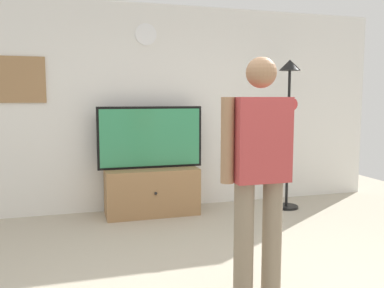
{
  "coord_description": "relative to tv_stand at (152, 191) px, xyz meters",
  "views": [
    {
      "loc": [
        -1.12,
        -2.43,
        1.47
      ],
      "look_at": [
        -0.05,
        1.2,
        1.05
      ],
      "focal_mm": 37.99,
      "sensor_mm": 36.0,
      "label": 1
    }
  ],
  "objects": [
    {
      "name": "tv_stand",
      "position": [
        0.0,
        0.0,
        0.0
      ],
      "size": [
        1.17,
        0.53,
        0.59
      ],
      "color": "#997047",
      "rests_on": "ground_plane"
    },
    {
      "name": "floor_lamp",
      "position": [
        1.81,
        -0.23,
        1.12
      ],
      "size": [
        0.32,
        0.32,
        1.98
      ],
      "color": "black",
      "rests_on": "ground_plane"
    },
    {
      "name": "television",
      "position": [
        0.0,
        0.05,
        0.69
      ],
      "size": [
        1.34,
        0.07,
        0.78
      ],
      "color": "black",
      "rests_on": "tv_stand"
    },
    {
      "name": "person_standing_nearer_lamp",
      "position": [
        0.29,
        -2.48,
        0.7
      ],
      "size": [
        0.57,
        0.78,
        1.75
      ],
      "color": "#7A6B56",
      "rests_on": "ground_plane"
    },
    {
      "name": "wall_clock",
      "position": [
        0.0,
        0.29,
        2.0
      ],
      "size": [
        0.28,
        0.03,
        0.28
      ],
      "primitive_type": "cylinder",
      "rotation": [
        1.57,
        0.0,
        0.0
      ],
      "color": "white"
    },
    {
      "name": "framed_picture",
      "position": [
        -1.62,
        0.3,
        1.41
      ],
      "size": [
        0.76,
        0.04,
        0.56
      ],
      "primitive_type": "cube",
      "color": "#997047"
    },
    {
      "name": "back_wall",
      "position": [
        0.18,
        0.35,
        1.05
      ],
      "size": [
        6.4,
        0.1,
        2.7
      ],
      "primitive_type": "cube",
      "color": "silver",
      "rests_on": "ground_plane"
    }
  ]
}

